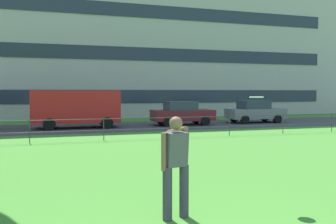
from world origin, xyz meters
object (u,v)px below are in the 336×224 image
at_px(car_maroon_right, 182,113).
at_px(car_grey_far_left, 255,112).
at_px(frisbee, 256,97).
at_px(apartment_building_background, 140,25).
at_px(person_thrower, 175,164).
at_px(panel_van_center, 77,107).

bearing_deg(car_maroon_right, car_grey_far_left, 2.41).
bearing_deg(frisbee, apartment_building_background, 82.65).
distance_m(person_thrower, car_maroon_right, 16.57).
xyz_separation_m(person_thrower, panel_van_center, (-1.18, 15.65, 0.34)).
distance_m(car_maroon_right, apartment_building_background, 16.56).
relative_size(person_thrower, car_grey_far_left, 0.43).
bearing_deg(panel_van_center, car_grey_far_left, 1.08).
relative_size(frisbee, panel_van_center, 0.07).
bearing_deg(apartment_building_background, car_maroon_right, -90.81).
xyz_separation_m(panel_van_center, car_maroon_right, (6.61, -0.00, -0.49)).
bearing_deg(person_thrower, panel_van_center, 94.30).
relative_size(car_grey_far_left, apartment_building_background, 0.10).
distance_m(person_thrower, car_grey_far_left, 19.26).
relative_size(frisbee, apartment_building_background, 0.01).
relative_size(frisbee, car_grey_far_left, 0.08).
height_order(person_thrower, car_maroon_right, person_thrower).
distance_m(car_maroon_right, car_grey_far_left, 5.47).
height_order(panel_van_center, car_maroon_right, panel_van_center).
relative_size(person_thrower, apartment_building_background, 0.04).
distance_m(person_thrower, apartment_building_background, 31.57).
distance_m(frisbee, apartment_building_background, 30.48).
bearing_deg(frisbee, person_thrower, -163.04).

